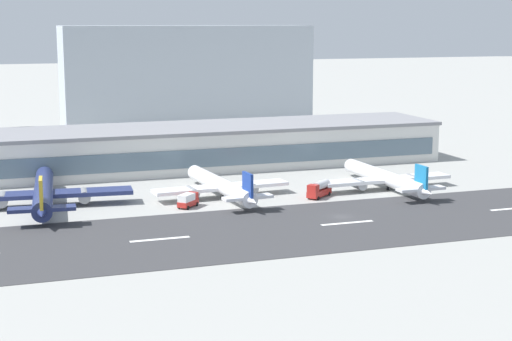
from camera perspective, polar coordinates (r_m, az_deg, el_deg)
name	(u,v)px	position (r m, az deg, el deg)	size (l,w,h in m)	color
ground_plane	(342,217)	(180.03, 6.04, -3.26)	(1400.00, 1400.00, 0.00)	#9E9E99
runway_strip	(353,223)	(175.19, 6.80, -3.65)	(800.00, 40.26, 0.08)	#38383A
runway_centreline_dash_3	(160,239)	(161.95, -6.75, -4.80)	(12.00, 1.20, 0.01)	white
runway_centreline_dash_4	(347,223)	(174.64, 6.42, -3.67)	(12.00, 1.20, 0.01)	white
terminal_building	(180,147)	(238.91, -5.33, 1.63)	(156.84, 29.98, 12.18)	silver
distant_hotel_block	(188,77)	(331.79, -4.82, 6.58)	(99.85, 24.26, 40.79)	#A8B2BC
airliner_gold_tail_gate_0	(43,194)	(193.62, -14.70, -1.58)	(41.33, 49.49, 10.34)	navy
airliner_navy_tail_gate_1	(222,187)	(197.68, -2.37, -1.13)	(34.47, 42.89, 8.95)	white
airliner_blue_tail_gate_2	(388,179)	(209.86, 9.22, -0.58)	(35.46, 42.83, 8.94)	silver
service_fuel_truck_0	(319,189)	(199.12, 4.45, -1.31)	(8.21, 7.41, 3.95)	#B2231E
service_box_truck_1	(188,200)	(188.54, -4.79, -2.06)	(5.92, 5.96, 3.25)	#B2231E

